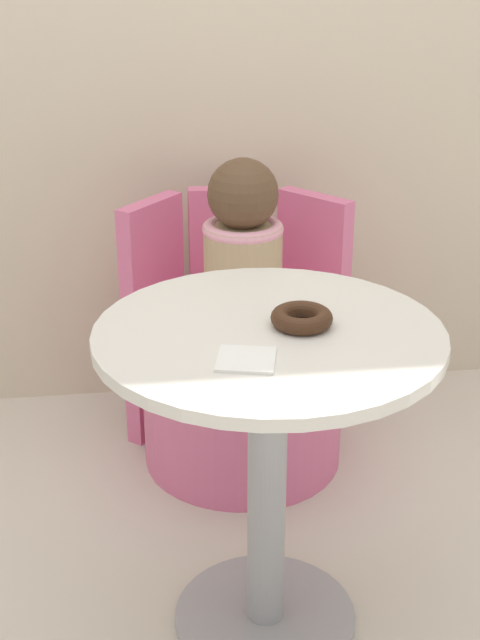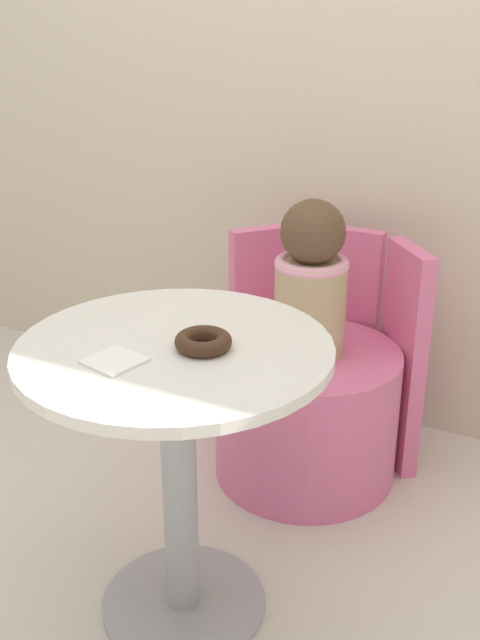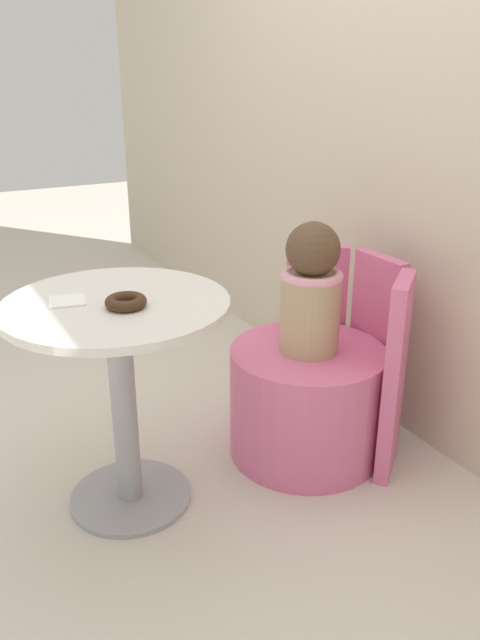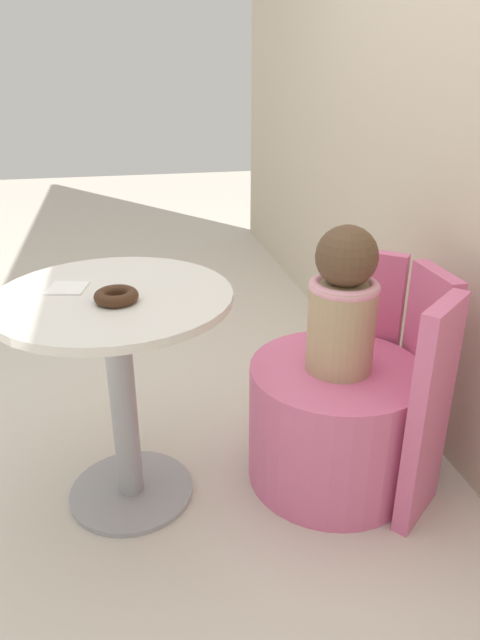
# 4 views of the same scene
# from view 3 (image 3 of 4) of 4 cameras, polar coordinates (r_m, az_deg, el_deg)

# --- Properties ---
(ground_plane) EXTENTS (12.00, 12.00, 0.00)m
(ground_plane) POSITION_cam_3_polar(r_m,az_deg,el_deg) (2.28, -10.45, -14.43)
(ground_plane) COLOR beige
(back_wall) EXTENTS (6.00, 0.06, 2.40)m
(back_wall) POSITION_cam_3_polar(r_m,az_deg,el_deg) (2.42, 14.82, 18.05)
(back_wall) COLOR beige
(back_wall) RESTS_ON ground_plane
(round_table) EXTENTS (0.68, 0.68, 0.71)m
(round_table) POSITION_cam_3_polar(r_m,az_deg,el_deg) (1.94, -10.88, -3.77)
(round_table) COLOR #99999E
(round_table) RESTS_ON ground_plane
(tub_chair) EXTENTS (0.56, 0.56, 0.41)m
(tub_chair) POSITION_cam_3_polar(r_m,az_deg,el_deg) (2.31, 6.07, -7.40)
(tub_chair) COLOR #DB6693
(tub_chair) RESTS_ON ground_plane
(booth_backrest) EXTENTS (0.66, 0.24, 0.72)m
(booth_backrest) POSITION_cam_3_polar(r_m,az_deg,el_deg) (2.37, 10.84, -2.81)
(booth_backrest) COLOR #DB6693
(booth_backrest) RESTS_ON ground_plane
(child_figure) EXTENTS (0.21, 0.21, 0.46)m
(child_figure) POSITION_cam_3_polar(r_m,az_deg,el_deg) (2.14, 6.53, 2.71)
(child_figure) COLOR tan
(child_figure) RESTS_ON tub_chair
(donut) EXTENTS (0.12, 0.12, 0.03)m
(donut) POSITION_cam_3_polar(r_m,az_deg,el_deg) (1.80, -10.51, 1.63)
(donut) COLOR #3D2314
(donut) RESTS_ON round_table
(paper_napkin) EXTENTS (0.12, 0.12, 0.01)m
(paper_napkin) POSITION_cam_3_polar(r_m,az_deg,el_deg) (1.89, -15.52, 1.70)
(paper_napkin) COLOR white
(paper_napkin) RESTS_ON round_table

